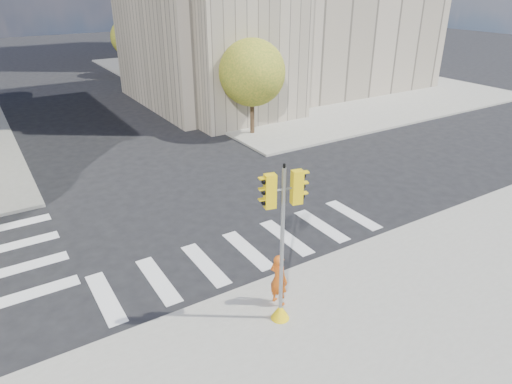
# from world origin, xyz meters

# --- Properties ---
(ground) EXTENTS (160.00, 160.00, 0.00)m
(ground) POSITION_xyz_m (0.00, 0.00, 0.00)
(ground) COLOR black
(ground) RESTS_ON ground
(sidewalk_far_right) EXTENTS (28.00, 40.00, 0.15)m
(sidewalk_far_right) POSITION_xyz_m (20.00, 26.00, 0.07)
(sidewalk_far_right) COLOR gray
(sidewalk_far_right) RESTS_ON ground
(civic_building) EXTENTS (26.00, 16.00, 19.39)m
(civic_building) POSITION_xyz_m (15.59, 19.12, 7.26)
(civic_building) COLOR #9E917D
(civic_building) RESTS_ON ground
(tree_re_near) EXTENTS (4.20, 4.20, 6.16)m
(tree_re_near) POSITION_xyz_m (7.50, 10.00, 4.05)
(tree_re_near) COLOR #382616
(tree_re_near) RESTS_ON ground
(tree_re_mid) EXTENTS (4.60, 4.60, 6.66)m
(tree_re_mid) POSITION_xyz_m (7.50, 22.00, 4.35)
(tree_re_mid) COLOR #382616
(tree_re_mid) RESTS_ON ground
(tree_re_far) EXTENTS (4.00, 4.00, 5.88)m
(tree_re_far) POSITION_xyz_m (7.50, 34.00, 3.87)
(tree_re_far) COLOR #382616
(tree_re_far) RESTS_ON ground
(lamp_near) EXTENTS (0.35, 0.18, 8.11)m
(lamp_near) POSITION_xyz_m (8.00, 14.00, 4.58)
(lamp_near) COLOR black
(lamp_near) RESTS_ON sidewalk_far_right
(lamp_far) EXTENTS (0.35, 0.18, 8.11)m
(lamp_far) POSITION_xyz_m (8.00, 28.00, 4.58)
(lamp_far) COLOR black
(lamp_far) RESTS_ON sidewalk_far_right
(traffic_signal) EXTENTS (1.08, 0.56, 4.98)m
(traffic_signal) POSITION_xyz_m (-1.34, -5.95, 2.28)
(traffic_signal) COLOR yellow
(traffic_signal) RESTS_ON sidewalk_near
(photographer) EXTENTS (0.58, 0.73, 1.76)m
(photographer) POSITION_xyz_m (-0.98, -5.32, 1.03)
(photographer) COLOR #CC5513
(photographer) RESTS_ON sidewalk_near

